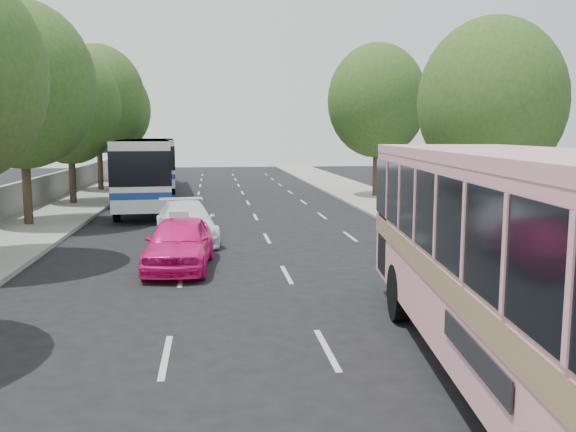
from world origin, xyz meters
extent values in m
plane|color=black|center=(0.00, 0.00, 0.00)|extent=(120.00, 120.00, 0.00)
cube|color=#9E998E|center=(-8.50, 20.00, 0.07)|extent=(4.00, 90.00, 0.15)
cube|color=#9E998E|center=(8.50, 20.00, 0.06)|extent=(4.00, 90.00, 0.12)
cube|color=#9E998E|center=(-10.30, 20.00, 0.90)|extent=(0.30, 90.00, 1.50)
cylinder|color=#38281E|center=(-8.70, 14.00, 1.90)|extent=(0.36, 0.36, 3.80)
ellipsoid|color=#2D4F1C|center=(-8.70, 14.00, 5.90)|extent=(6.00, 6.00, 6.90)
sphere|color=#2D4F1C|center=(-8.30, 13.70, 7.10)|extent=(3.90, 3.90, 3.90)
cylinder|color=#38281E|center=(-8.60, 22.00, 1.75)|extent=(0.36, 0.36, 3.50)
ellipsoid|color=#2D4F1C|center=(-8.60, 22.00, 5.43)|extent=(5.52, 5.52, 6.35)
sphere|color=#2D4F1C|center=(-8.20, 21.70, 6.53)|extent=(3.59, 3.59, 3.59)
cylinder|color=#38281E|center=(-8.50, 30.00, 2.00)|extent=(0.36, 0.36, 3.99)
ellipsoid|color=#2D4F1C|center=(-8.50, 30.00, 6.20)|extent=(6.30, 6.30, 7.24)
sphere|color=#2D4F1C|center=(-8.10, 29.70, 7.46)|extent=(4.09, 4.09, 4.09)
cylinder|color=#38281E|center=(-8.70, 38.00, 1.86)|extent=(0.36, 0.36, 3.72)
ellipsoid|color=#2D4F1C|center=(-8.70, 38.00, 5.78)|extent=(5.88, 5.88, 6.76)
sphere|color=#2D4F1C|center=(-8.30, 37.70, 6.96)|extent=(3.82, 3.82, 3.82)
cylinder|color=#38281E|center=(8.70, 8.00, 1.61)|extent=(0.36, 0.36, 3.23)
ellipsoid|color=#2D4F1C|center=(8.70, 8.00, 5.01)|extent=(5.10, 5.10, 5.87)
sphere|color=#2D4F1C|center=(9.10, 7.70, 6.04)|extent=(3.32, 3.31, 3.31)
cylinder|color=#38281E|center=(9.00, 24.00, 1.90)|extent=(0.36, 0.36, 3.80)
ellipsoid|color=#2D4F1C|center=(9.00, 24.00, 5.90)|extent=(6.00, 6.00, 6.90)
sphere|color=#2D4F1C|center=(9.40, 23.70, 7.10)|extent=(3.90, 3.90, 3.90)
cube|color=pink|center=(3.72, -4.00, 2.13)|extent=(4.19, 11.70, 3.07)
cube|color=#9E7A59|center=(3.72, -4.00, 1.77)|extent=(4.23, 11.72, 0.40)
cube|color=black|center=(3.72, -4.00, 2.69)|extent=(4.24, 11.73, 1.26)
cube|color=pink|center=(3.72, -4.00, 3.57)|extent=(4.21, 11.72, 0.18)
cylinder|color=black|center=(2.85, -0.44, 0.59)|extent=(0.48, 1.22, 1.19)
cylinder|color=black|center=(5.39, -0.74, 0.59)|extent=(0.48, 1.22, 1.19)
imported|color=#FE168B|center=(-2.00, 5.21, 0.76)|extent=(2.11, 4.56, 1.51)
imported|color=white|center=(-2.00, 9.71, 0.72)|extent=(2.58, 5.16, 1.44)
cube|color=white|center=(-4.50, 19.54, 2.07)|extent=(3.53, 12.14, 3.04)
cube|color=black|center=(-4.50, 19.54, 2.44)|extent=(3.59, 12.18, 1.50)
cube|color=navy|center=(-4.50, 19.54, 1.30)|extent=(3.57, 12.17, 0.30)
cube|color=white|center=(-4.50, 19.54, 3.52)|extent=(3.55, 12.16, 0.14)
cylinder|color=black|center=(-5.93, 23.22, 0.55)|extent=(0.41, 1.12, 1.10)
cylinder|color=black|center=(-3.70, 23.41, 0.55)|extent=(0.41, 1.12, 1.10)
cylinder|color=black|center=(-5.27, 15.27, 0.55)|extent=(0.41, 1.12, 1.10)
cylinder|color=black|center=(-3.03, 15.45, 0.55)|extent=(0.41, 1.12, 1.10)
cube|color=white|center=(-4.96, 31.45, 2.04)|extent=(3.38, 11.93, 2.99)
cube|color=black|center=(-4.96, 31.45, 2.40)|extent=(3.43, 11.96, 1.47)
cube|color=navy|center=(-4.96, 31.45, 1.28)|extent=(3.42, 11.95, 0.29)
cube|color=white|center=(-4.96, 31.45, 3.46)|extent=(3.40, 11.95, 0.14)
cylinder|color=black|center=(-6.34, 35.08, 0.54)|extent=(0.39, 1.10, 1.08)
cylinder|color=black|center=(-4.14, 35.25, 0.54)|extent=(0.39, 1.10, 1.08)
cylinder|color=black|center=(-5.75, 27.25, 0.54)|extent=(0.39, 1.10, 1.08)
cylinder|color=black|center=(-3.55, 27.42, 0.54)|extent=(0.39, 1.10, 1.08)
cube|color=silver|center=(-2.00, 5.21, 1.60)|extent=(0.56, 0.22, 0.18)
camera|label=1|loc=(-1.04, -12.52, 3.92)|focal=38.00mm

